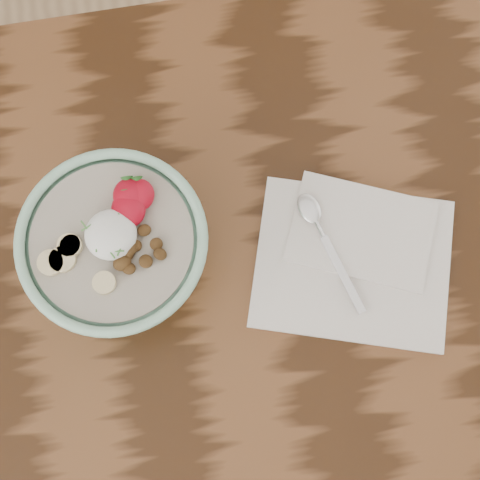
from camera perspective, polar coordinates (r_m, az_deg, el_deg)
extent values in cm
cube|color=#341C0D|center=(84.94, -7.17, -8.06)|extent=(160.00, 90.00, 4.00)
cylinder|color=#9CD2B5|center=(84.13, -9.58, -1.71)|extent=(9.30, 9.30, 1.33)
torus|color=#9CD2B5|center=(73.70, -10.95, -0.02)|extent=(21.15, 21.15, 1.22)
cylinder|color=#BEB09E|center=(74.33, -10.85, -0.13)|extent=(17.94, 17.94, 1.11)
ellipsoid|color=white|center=(72.82, -10.97, 0.44)|extent=(5.66, 5.66, 3.11)
ellipsoid|color=#A9071A|center=(73.27, -9.49, 2.60)|extent=(3.77, 4.14, 2.07)
cone|color=#286623|center=(73.51, -9.70, 3.92)|extent=(1.40, 1.03, 1.52)
ellipsoid|color=#A9071A|center=(73.72, -9.40, 3.75)|extent=(3.67, 4.03, 2.02)
cone|color=#286623|center=(73.97, -9.60, 5.02)|extent=(1.40, 1.03, 1.52)
ellipsoid|color=#A9071A|center=(73.69, -8.59, 3.85)|extent=(3.32, 3.65, 1.83)
cone|color=#286623|center=(73.89, -8.77, 5.01)|extent=(1.40, 1.03, 1.52)
cylinder|color=beige|center=(74.19, -14.20, -0.48)|extent=(2.40, 2.40, 0.70)
cylinder|color=beige|center=(72.59, -11.51, -3.59)|extent=(2.51, 2.51, 0.70)
cylinder|color=beige|center=(74.35, -15.84, -1.87)|extent=(2.86, 2.86, 0.70)
cylinder|color=beige|center=(74.09, -14.90, -1.61)|extent=(2.88, 2.88, 0.70)
cylinder|color=beige|center=(74.26, -14.38, -0.44)|extent=(2.59, 2.59, 0.70)
ellipsoid|color=#4D3316|center=(72.10, -6.84, -1.19)|extent=(2.02, 2.00, 1.07)
ellipsoid|color=#4D3316|center=(72.72, -8.86, -0.49)|extent=(1.55, 1.61, 0.98)
ellipsoid|color=#4D3316|center=(72.58, -9.61, -1.17)|extent=(1.91, 1.96, 1.07)
ellipsoid|color=#4D3316|center=(72.13, -8.04, -1.81)|extent=(2.14, 2.15, 1.18)
ellipsoid|color=#4D3316|center=(72.46, -9.41, -0.71)|extent=(2.29, 2.61, 1.52)
ellipsoid|color=#4D3316|center=(72.93, -8.18, 0.83)|extent=(1.73, 1.60, 0.98)
ellipsoid|color=#4D3316|center=(72.32, -10.02, -1.93)|extent=(2.51, 2.33, 1.42)
ellipsoid|color=#4D3316|center=(72.42, -7.16, -0.34)|extent=(1.84, 1.84, 0.84)
ellipsoid|color=#4D3316|center=(72.27, -9.46, -2.42)|extent=(1.68, 1.56, 1.17)
cylinder|color=#498939|center=(71.81, -10.46, 0.66)|extent=(0.64, 1.40, 0.23)
cylinder|color=#498939|center=(72.58, -12.86, 1.10)|extent=(1.52, 0.76, 0.23)
cylinder|color=#498939|center=(72.04, -10.04, 1.65)|extent=(0.79, 1.77, 0.24)
cylinder|color=#498939|center=(71.45, -11.01, -1.03)|extent=(0.96, 1.55, 0.24)
cylinder|color=#498939|center=(71.32, -10.41, -0.95)|extent=(1.41, 0.34, 0.23)
cylinder|color=#498939|center=(71.35, -10.13, -0.64)|extent=(1.10, 1.73, 0.25)
cylinder|color=#498939|center=(71.83, -10.56, 0.64)|extent=(1.99, 0.49, 0.25)
cylinder|color=#498939|center=(71.87, -12.14, -0.55)|extent=(0.41, 1.17, 0.22)
cylinder|color=#498939|center=(72.73, -13.17, 1.27)|extent=(0.69, 1.08, 0.22)
cylinder|color=#498939|center=(72.58, -11.91, 1.88)|extent=(1.08, 0.65, 0.22)
cube|color=white|center=(84.25, 9.57, -1.99)|extent=(28.61, 25.62, 0.92)
cube|color=white|center=(84.60, 10.35, 0.73)|extent=(20.78, 17.94, 0.55)
cube|color=silver|center=(82.60, 8.75, -2.91)|extent=(3.76, 10.29, 0.32)
cylinder|color=silver|center=(83.33, 6.73, 1.12)|extent=(1.34, 2.79, 0.63)
ellipsoid|color=silver|center=(83.71, 5.94, 2.70)|extent=(3.78, 4.75, 0.86)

